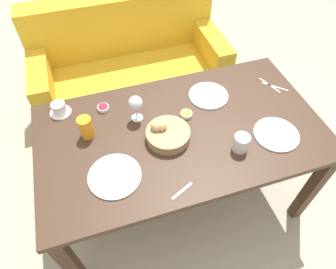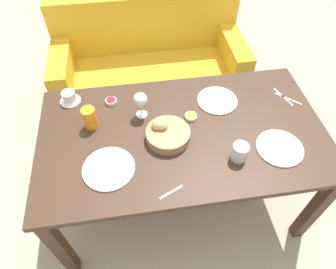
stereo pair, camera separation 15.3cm
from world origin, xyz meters
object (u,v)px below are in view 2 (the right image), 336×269
object	(u,v)px
jam_bowl_berry	(111,101)
spoon_coffee	(171,192)
water_tumbler	(240,152)
knife_silver	(288,99)
juice_glass	(90,118)
couch	(150,72)
fork_silver	(283,97)
plate_near_right	(280,148)
wine_glass	(141,100)
coffee_cup	(69,97)
plate_near_left	(109,168)
bread_basket	(167,134)
plate_far_center	(217,100)
jam_bowl_honey	(191,116)

from	to	relation	value
jam_bowl_berry	spoon_coffee	bearing A→B (deg)	-68.21
water_tumbler	knife_silver	xyz separation A→B (m)	(0.41, 0.36, -0.04)
juice_glass	spoon_coffee	xyz separation A→B (m)	(0.36, -0.46, -0.06)
couch	jam_bowl_berry	size ratio (longest dim) A/B	22.10
couch	fork_silver	size ratio (longest dim) A/B	9.26
plate_near_right	fork_silver	xyz separation A→B (m)	(0.17, 0.36, -0.00)
wine_glass	coffee_cup	size ratio (longest dim) A/B	1.32
plate_near_left	fork_silver	distance (m)	1.08
plate_near_right	fork_silver	world-z (taller)	plate_near_right
couch	bread_basket	xyz separation A→B (m)	(-0.01, -1.04, 0.42)
plate_far_center	jam_bowl_berry	xyz separation A→B (m)	(-0.61, 0.08, 0.01)
water_tumbler	wine_glass	distance (m)	0.58
water_tumbler	jam_bowl_honey	bearing A→B (deg)	121.05
knife_silver	plate_near_right	bearing A→B (deg)	-119.47
jam_bowl_berry	knife_silver	size ratio (longest dim) A/B	0.53
juice_glass	wine_glass	bearing A→B (deg)	8.15
juice_glass	jam_bowl_berry	bearing A→B (deg)	56.44
water_tumbler	fork_silver	distance (m)	0.55
plate_near_right	coffee_cup	xyz separation A→B (m)	(-1.07, 0.51, 0.03)
juice_glass	coffee_cup	size ratio (longest dim) A/B	1.04
bread_basket	jam_bowl_berry	xyz separation A→B (m)	(-0.28, 0.31, -0.02)
plate_near_left	juice_glass	distance (m)	0.31
couch	jam_bowl_honey	distance (m)	1.01
coffee_cup	jam_bowl_honey	bearing A→B (deg)	-19.47
coffee_cup	fork_silver	world-z (taller)	coffee_cup
couch	spoon_coffee	bearing A→B (deg)	-91.49
wine_glass	spoon_coffee	bearing A→B (deg)	-80.40
plate_near_right	jam_bowl_berry	bearing A→B (deg)	150.89
water_tumbler	knife_silver	world-z (taller)	water_tumbler
bread_basket	wine_glass	xyz separation A→B (m)	(-0.11, 0.18, 0.08)
plate_near_right	jam_bowl_berry	world-z (taller)	jam_bowl_berry
fork_silver	coffee_cup	bearing A→B (deg)	172.96
couch	plate_near_right	world-z (taller)	couch
couch	plate_near_left	bearing A→B (deg)	-104.72
couch	juice_glass	size ratio (longest dim) A/B	11.84
coffee_cup	plate_near_right	bearing A→B (deg)	-25.53
wine_glass	fork_silver	xyz separation A→B (m)	(0.83, 0.02, -0.11)
plate_near_left	plate_near_right	world-z (taller)	same
couch	spoon_coffee	xyz separation A→B (m)	(-0.04, -1.36, 0.39)
jam_bowl_berry	jam_bowl_honey	xyz separation A→B (m)	(0.43, -0.19, 0.00)
juice_glass	water_tumbler	size ratio (longest dim) A/B	1.33
jam_bowl_honey	spoon_coffee	world-z (taller)	jam_bowl_honey
juice_glass	coffee_cup	xyz separation A→B (m)	(-0.12, 0.21, -0.03)
water_tumbler	jam_bowl_berry	xyz separation A→B (m)	(-0.61, 0.49, -0.03)
bread_basket	knife_silver	world-z (taller)	bread_basket
jam_bowl_honey	couch	bearing A→B (deg)	98.93
plate_near_right	fork_silver	size ratio (longest dim) A/B	1.51
plate_far_center	fork_silver	size ratio (longest dim) A/B	1.48
couch	coffee_cup	bearing A→B (deg)	-127.17
juice_glass	spoon_coffee	bearing A→B (deg)	-52.16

